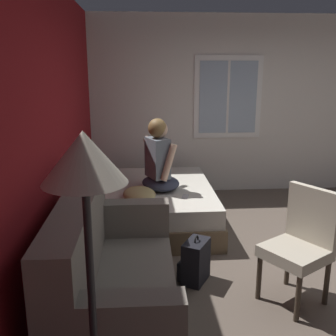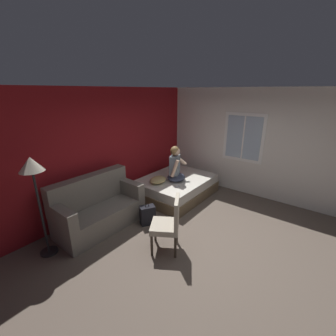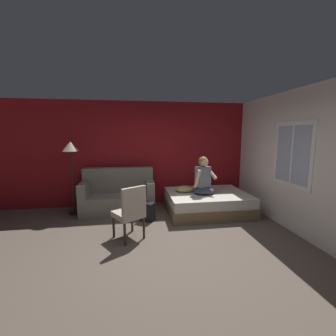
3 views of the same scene
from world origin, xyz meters
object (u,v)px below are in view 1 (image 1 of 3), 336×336
(couch, at_px, (111,283))
(throw_pillow, at_px, (139,194))
(person_seated, at_px, (159,161))
(bed, at_px, (153,205))
(floor_lamp, at_px, (86,195))
(side_chair, at_px, (301,242))
(backpack, at_px, (195,262))
(cell_phone, at_px, (185,197))

(couch, xyz_separation_m, throw_pillow, (1.60, -0.22, 0.16))
(person_seated, height_order, throw_pillow, person_seated)
(bed, xyz_separation_m, throw_pillow, (-0.51, 0.17, 0.31))
(person_seated, bearing_deg, throw_pillow, 147.48)
(couch, height_order, throw_pillow, couch)
(throw_pillow, xyz_separation_m, floor_lamp, (-2.63, 0.22, 0.88))
(couch, xyz_separation_m, person_seated, (1.98, -0.47, 0.44))
(bed, bearing_deg, side_chair, -147.08)
(backpack, distance_m, floor_lamp, 2.21)
(side_chair, bearing_deg, throw_pillow, 46.03)
(person_seated, distance_m, floor_lamp, 3.11)
(couch, distance_m, backpack, 1.00)
(bed, relative_size, cell_phone, 13.35)
(throw_pillow, bearing_deg, floor_lamp, 175.32)
(bed, relative_size, backpack, 4.20)
(couch, xyz_separation_m, floor_lamp, (-1.03, -0.01, 1.04))
(bed, bearing_deg, backpack, -167.05)
(bed, distance_m, floor_lamp, 3.38)
(bed, height_order, cell_phone, cell_phone)
(bed, height_order, backpack, bed)
(cell_phone, bearing_deg, person_seated, -34.53)
(side_chair, distance_m, cell_phone, 1.59)
(floor_lamp, bearing_deg, side_chair, -49.36)
(person_seated, bearing_deg, side_chair, -146.91)
(floor_lamp, bearing_deg, person_seated, -8.70)
(throw_pillow, bearing_deg, couch, 172.13)
(bed, distance_m, person_seated, 0.62)
(couch, distance_m, floor_lamp, 1.46)
(bed, xyz_separation_m, floor_lamp, (-3.14, 0.39, 1.19))
(side_chair, xyz_separation_m, cell_phone, (1.37, 0.81, -0.05))
(floor_lamp, bearing_deg, cell_phone, -15.41)
(person_seated, distance_m, cell_phone, 0.55)
(bed, bearing_deg, floor_lamp, 173.01)
(side_chair, distance_m, floor_lamp, 2.24)
(backpack, bearing_deg, bed, 12.95)
(cell_phone, bearing_deg, throw_pillow, 21.11)
(person_seated, height_order, cell_phone, person_seated)
(throw_pillow, relative_size, cell_phone, 3.33)
(side_chair, bearing_deg, floor_lamp, 130.64)
(bed, relative_size, side_chair, 1.96)
(throw_pillow, xyz_separation_m, cell_phone, (0.07, -0.53, -0.07))
(bed, xyz_separation_m, backpack, (-1.46, -0.33, -0.04))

